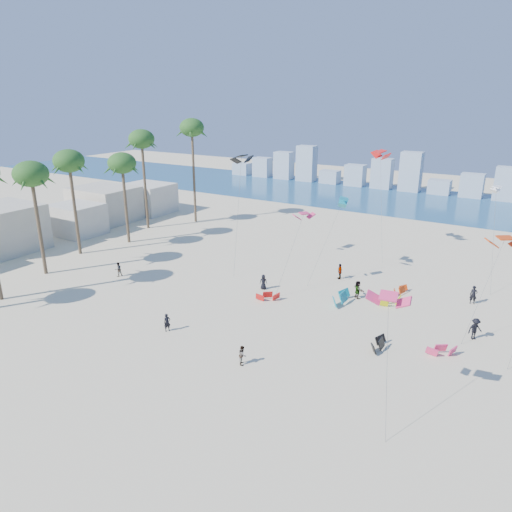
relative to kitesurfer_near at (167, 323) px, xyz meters
The scene contains 10 objects.
ground 5.79m from the kitesurfer_near, 91.86° to the right, with size 220.00×220.00×0.00m, color beige.
ocean 66.28m from the kitesurfer_near, 90.16° to the left, with size 220.00×220.00×0.00m, color navy.
kitesurfer_near is the anchor object (origin of this frame).
kitesurfer_mid 8.62m from the kitesurfer_near, ahead, with size 0.75×0.58×1.54m, color gray.
kitesurfers_far 17.94m from the kitesurfer_near, 52.78° to the left, with size 38.08×13.94×1.93m.
grounded_kites 18.33m from the kitesurfer_near, 42.53° to the left, with size 19.85×15.04×1.09m.
flying_kites 24.55m from the kitesurfer_near, 52.98° to the left, with size 33.87×37.17×13.76m.
palm_row 27.03m from the kitesurfer_near, 154.78° to the left, with size 10.47×44.80×16.42m.
beachfront_buildings 37.13m from the kitesurfer_near, 155.99° to the left, with size 11.50×43.00×6.00m.
distant_skyline 76.32m from the kitesurfer_near, 91.03° to the left, with size 85.00×3.00×8.40m.
Camera 1 is at (26.26, -21.71, 19.62)m, focal length 32.99 mm.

